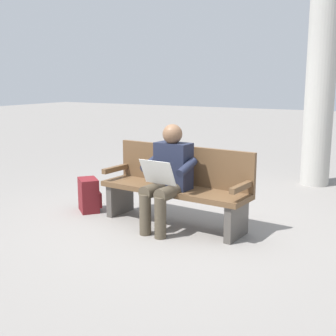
# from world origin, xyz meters

# --- Properties ---
(ground_plane) EXTENTS (40.00, 40.00, 0.00)m
(ground_plane) POSITION_xyz_m (0.00, 0.00, 0.00)
(ground_plane) COLOR gray
(bench_near) EXTENTS (1.83, 0.61, 0.90)m
(bench_near) POSITION_xyz_m (-0.01, -0.07, 0.46)
(bench_near) COLOR brown
(bench_near) RESTS_ON ground
(person_seated) EXTENTS (0.59, 0.59, 1.18)m
(person_seated) POSITION_xyz_m (-0.02, 0.16, 0.63)
(person_seated) COLOR #1E2338
(person_seated) RESTS_ON ground
(backpack) EXTENTS (0.39, 0.38, 0.42)m
(backpack) POSITION_xyz_m (1.20, 0.05, 0.21)
(backpack) COLOR maroon
(backpack) RESTS_ON ground
(support_pillar) EXTENTS (0.44, 0.44, 3.20)m
(support_pillar) POSITION_xyz_m (-0.97, -2.90, 1.60)
(support_pillar) COLOR #B2AFA8
(support_pillar) RESTS_ON ground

